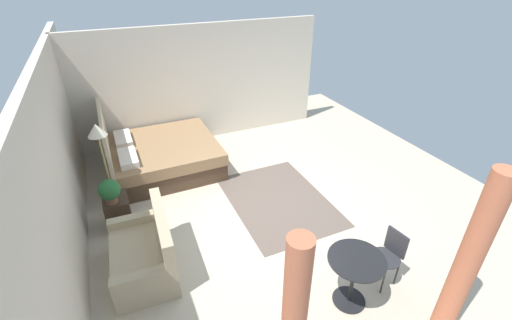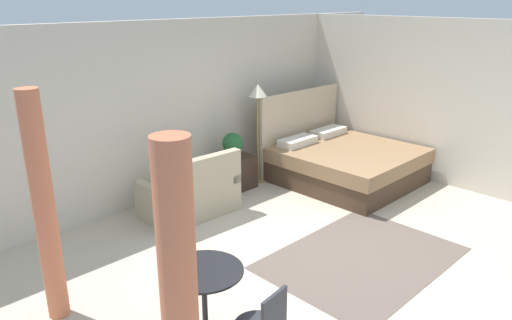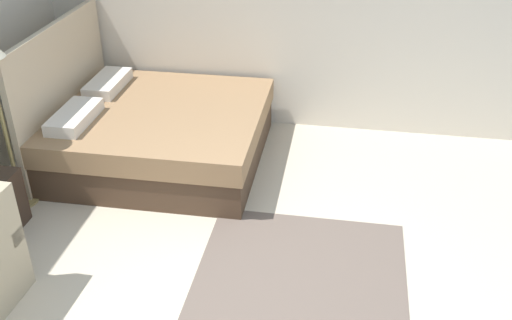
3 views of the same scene
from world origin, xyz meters
TOP-DOWN VIEW (x-y plane):
  - ground_plane at (0.00, 0.00)m, footprint 9.40×8.73m
  - wall_right at (3.20, 0.00)m, footprint 0.12×5.73m
  - area_rug at (0.09, -0.41)m, footprint 2.33×1.67m
  - bed at (2.08, 1.30)m, footprint 2.02×2.12m

SIDE VIEW (x-z plane):
  - ground_plane at x=0.00m, z-range -0.02..0.00m
  - area_rug at x=0.09m, z-range 0.00..0.01m
  - bed at x=2.08m, z-range -0.38..1.04m
  - wall_right at x=3.20m, z-range 0.00..2.67m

